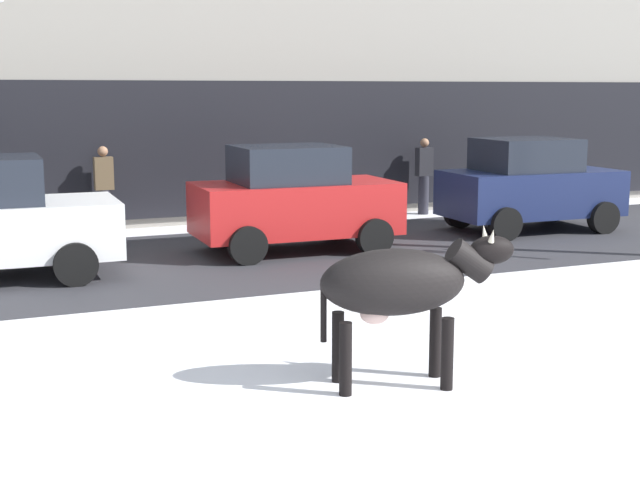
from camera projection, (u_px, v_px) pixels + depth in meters
ground_plane at (510, 447)px, 6.96m from camera, size 120.00×120.00×0.00m
road_strip at (215, 259)px, 14.65m from camera, size 60.00×5.60×0.01m
cow_black at (400, 285)px, 8.26m from camera, size 1.94×0.91×1.54m
car_red_hatchback at (294, 199)px, 15.24m from camera, size 3.54×1.99×1.86m
car_navy_hatchback at (530, 185)px, 17.49m from camera, size 3.54×1.99×1.86m
pedestrian_near_billboard at (104, 190)px, 17.11m from camera, size 0.36×0.24×1.73m
pedestrian_by_cars at (424, 176)px, 19.85m from camera, size 0.36×0.24×1.73m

